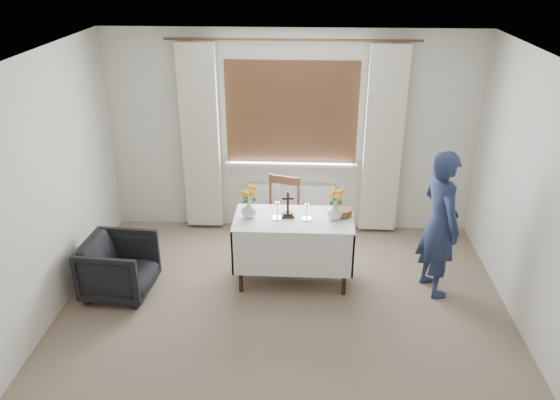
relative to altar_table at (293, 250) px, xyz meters
The scene contains 12 objects.
ground 1.26m from the altar_table, 93.29° to the right, with size 5.00×5.00×0.00m, color gray.
altar_table is the anchor object (origin of this frame).
wooden_chair 0.70m from the altar_table, 105.34° to the left, with size 0.41×0.41×0.89m, color #52371C, non-canonical shape.
armchair 1.82m from the altar_table, 169.82° to the right, with size 0.67×0.68×0.62m, color black.
person 1.53m from the altar_table, ahead, with size 0.57×0.38×1.56m, color navy.
radiator 1.23m from the altar_table, 93.23° to the left, with size 1.10×0.10×0.60m, color white.
wooden_cross 0.53m from the altar_table, 153.94° to the left, with size 0.13×0.10×0.29m, color black, non-canonical shape.
candlestick_left 0.60m from the altar_table, behind, with size 0.11×0.11×0.39m, color white, non-canonical shape.
candlestick_right 0.58m from the altar_table, ahead, with size 0.10×0.10×0.36m, color white, non-canonical shape.
flower_vase_left 0.66m from the altar_table, behind, with size 0.17×0.17×0.17m, color silver.
flower_vase_right 0.63m from the altar_table, ahead, with size 0.16×0.16×0.17m, color silver.
wicker_basket 0.66m from the altar_table, 10.86° to the left, with size 0.21×0.21×0.08m, color brown.
Camera 1 is at (0.19, -3.85, 3.33)m, focal length 35.00 mm.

